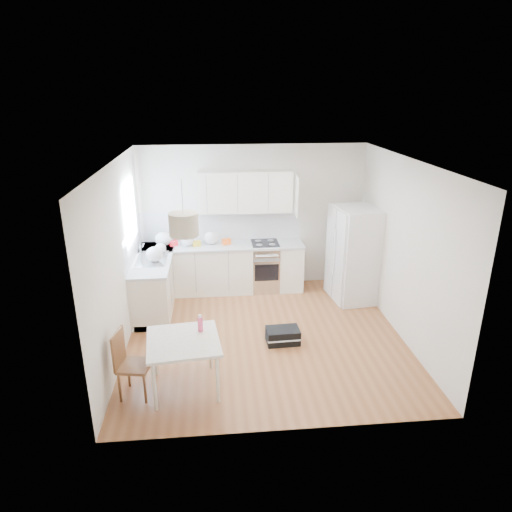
{
  "coord_description": "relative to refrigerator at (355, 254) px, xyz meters",
  "views": [
    {
      "loc": [
        -0.74,
        -6.21,
        3.63
      ],
      "look_at": [
        -0.1,
        0.4,
        1.19
      ],
      "focal_mm": 32.0,
      "sensor_mm": 36.0,
      "label": 1
    }
  ],
  "objects": [
    {
      "name": "wall_right",
      "position": [
        0.35,
        -1.22,
        0.5
      ],
      "size": [
        0.0,
        4.2,
        4.2
      ],
      "primitive_type": "plane",
      "rotation": [
        1.57,
        0.0,
        -1.57
      ],
      "color": "silver",
      "rests_on": "floor"
    },
    {
      "name": "wall_back",
      "position": [
        -1.75,
        0.88,
        0.5
      ],
      "size": [
        4.2,
        0.0,
        4.2
      ],
      "primitive_type": "plane",
      "rotation": [
        1.57,
        0.0,
        0.0
      ],
      "color": "silver",
      "rests_on": "floor"
    },
    {
      "name": "counter_left",
      "position": [
        -3.55,
        -0.02,
        0.05
      ],
      "size": [
        0.64,
        1.82,
        0.04
      ],
      "primitive_type": "cube",
      "color": "#AAACAF",
      "rests_on": "cabinets_left"
    },
    {
      "name": "upper_cabinets",
      "position": [
        -1.9,
        0.72,
        1.02
      ],
      "size": [
        1.7,
        0.32,
        0.75
      ],
      "primitive_type": "cube",
      "color": "white",
      "rests_on": "wall_back"
    },
    {
      "name": "sink",
      "position": [
        -3.55,
        -0.07,
        0.06
      ],
      "size": [
        0.5,
        0.8,
        0.16
      ],
      "primitive_type": null,
      "color": "silver",
      "rests_on": "counter_left"
    },
    {
      "name": "grocery_bag_c",
      "position": [
        -2.55,
        0.62,
        0.19
      ],
      "size": [
        0.27,
        0.23,
        0.24
      ],
      "primitive_type": "ellipsoid",
      "color": "white",
      "rests_on": "counter_back"
    },
    {
      "name": "backsplash_left",
      "position": [
        -3.84,
        -0.02,
        0.36
      ],
      "size": [
        0.01,
        1.8,
        0.58
      ],
      "primitive_type": "cube",
      "color": "white",
      "rests_on": "wall_left"
    },
    {
      "name": "window_glassblock",
      "position": [
        -3.84,
        -0.07,
        0.9
      ],
      "size": [
        0.02,
        1.0,
        1.0
      ],
      "primitive_type": "cube",
      "color": "#BFE0F9",
      "rests_on": "wall_left"
    },
    {
      "name": "refrigerator",
      "position": [
        0.0,
        0.0,
        0.0
      ],
      "size": [
        0.92,
        0.95,
        1.7
      ],
      "primitive_type": null,
      "rotation": [
        0.0,
        0.0,
        0.12
      ],
      "color": "white",
      "rests_on": "floor"
    },
    {
      "name": "grocery_bag_a",
      "position": [
        -3.42,
        0.59,
        0.2
      ],
      "size": [
        0.29,
        0.25,
        0.26
      ],
      "primitive_type": "ellipsoid",
      "color": "white",
      "rests_on": "counter_back"
    },
    {
      "name": "counter_back",
      "position": [
        -2.35,
        0.58,
        0.05
      ],
      "size": [
        3.02,
        0.64,
        0.04
      ],
      "primitive_type": "cube",
      "color": "#AAACAF",
      "rests_on": "cabinets_back"
    },
    {
      "name": "backsplash_back",
      "position": [
        -2.35,
        0.87,
        0.36
      ],
      "size": [
        3.0,
        0.01,
        0.58
      ],
      "primitive_type": "cube",
      "color": "white",
      "rests_on": "wall_back"
    },
    {
      "name": "grocery_bag_e",
      "position": [
        -3.49,
        -0.19,
        0.19
      ],
      "size": [
        0.28,
        0.24,
        0.25
      ],
      "primitive_type": "ellipsoid",
      "color": "white",
      "rests_on": "counter_left"
    },
    {
      "name": "cabinets_back",
      "position": [
        -2.35,
        0.58,
        -0.41
      ],
      "size": [
        3.0,
        0.6,
        0.88
      ],
      "primitive_type": "cube",
      "color": "white",
      "rests_on": "floor"
    },
    {
      "name": "ceiling",
      "position": [
        -1.75,
        -1.22,
        1.85
      ],
      "size": [
        4.2,
        4.2,
        0.0
      ],
      "primitive_type": "plane",
      "rotation": [
        3.14,
        0.0,
        0.0
      ],
      "color": "white",
      "rests_on": "wall_back"
    },
    {
      "name": "drink_bottle",
      "position": [
        -2.7,
        -2.22,
        -0.04
      ],
      "size": [
        0.07,
        0.07,
        0.23
      ],
      "primitive_type": "cylinder",
      "rotation": [
        0.0,
        0.0,
        0.1
      ],
      "color": "#E53F70",
      "rests_on": "dining_table"
    },
    {
      "name": "cabinets_left",
      "position": [
        -3.55,
        -0.02,
        -0.41
      ],
      "size": [
        0.6,
        1.8,
        0.88
      ],
      "primitive_type": "cube",
      "color": "white",
      "rests_on": "floor"
    },
    {
      "name": "snack_orange",
      "position": [
        -2.27,
        0.58,
        0.12
      ],
      "size": [
        0.17,
        0.14,
        0.1
      ],
      "primitive_type": "cube",
      "rotation": [
        0.0,
        0.0,
        0.3
      ],
      "color": "#F75916",
      "rests_on": "counter_back"
    },
    {
      "name": "grocery_bag_d",
      "position": [
        -3.43,
        0.22,
        0.15
      ],
      "size": [
        0.19,
        0.16,
        0.17
      ],
      "primitive_type": "ellipsoid",
      "color": "white",
      "rests_on": "counter_back"
    },
    {
      "name": "snack_red",
      "position": [
        -3.24,
        0.6,
        0.12
      ],
      "size": [
        0.17,
        0.15,
        0.1
      ],
      "primitive_type": "cube",
      "rotation": [
        0.0,
        0.0,
        0.54
      ],
      "color": "red",
      "rests_on": "counter_back"
    },
    {
      "name": "grocery_bag_b",
      "position": [
        -2.98,
        0.55,
        0.18
      ],
      "size": [
        0.26,
        0.22,
        0.23
      ],
      "primitive_type": "ellipsoid",
      "color": "white",
      "rests_on": "counter_back"
    },
    {
      "name": "snack_yellow",
      "position": [
        -2.81,
        0.54,
        0.12
      ],
      "size": [
        0.16,
        0.11,
        0.1
      ],
      "primitive_type": "cube",
      "rotation": [
        0.0,
        0.0,
        0.16
      ],
      "color": "gold",
      "rests_on": "counter_back"
    },
    {
      "name": "wall_left",
      "position": [
        -3.85,
        -1.22,
        0.5
      ],
      "size": [
        0.0,
        4.2,
        4.2
      ],
      "primitive_type": "plane",
      "rotation": [
        1.57,
        0.0,
        1.57
      ],
      "color": "silver",
      "rests_on": "floor"
    },
    {
      "name": "range_oven",
      "position": [
        -1.55,
        0.58,
        -0.41
      ],
      "size": [
        0.5,
        0.61,
        0.88
      ],
      "primitive_type": null,
      "color": "silver",
      "rests_on": "floor"
    },
    {
      "name": "dining_chair",
      "position": [
        -3.52,
        -2.51,
        -0.41
      ],
      "size": [
        0.43,
        0.43,
        0.88
      ],
      "primitive_type": null,
      "rotation": [
        0.0,
        0.0,
        -0.18
      ],
      "color": "#533519",
      "rests_on": "floor"
    },
    {
      "name": "gym_bag",
      "position": [
        -1.5,
        -1.44,
        -0.74
      ],
      "size": [
        0.51,
        0.34,
        0.23
      ],
      "primitive_type": "cube",
      "rotation": [
        0.0,
        0.0,
        0.04
      ],
      "color": "black",
      "rests_on": "floor"
    },
    {
      "name": "pendant_lamp",
      "position": [
        -2.83,
        -2.39,
        1.33
      ],
      "size": [
        0.39,
        0.39,
        0.26
      ],
      "primitive_type": "cylinder",
      "rotation": [
        0.0,
        0.0,
        0.16
      ],
      "color": "beige",
      "rests_on": "ceiling"
    },
    {
      "name": "floor",
      "position": [
        -1.75,
        -1.22,
        -0.85
      ],
      "size": [
        4.2,
        4.2,
        0.0
      ],
      "primitive_type": "plane",
      "color": "brown",
      "rests_on": "ground"
    },
    {
      "name": "dining_table",
      "position": [
        -2.92,
        -2.42,
        -0.23
      ],
      "size": [
        0.98,
        0.98,
        0.7
      ],
      "rotation": [
        0.0,
        0.0,
        0.11
      ],
      "color": "#BEB2A2",
      "rests_on": "floor"
    }
  ]
}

